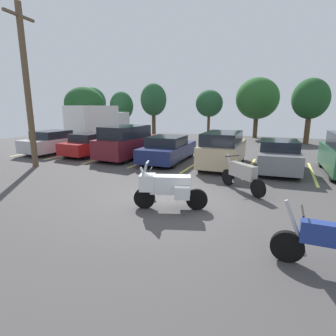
{
  "coord_description": "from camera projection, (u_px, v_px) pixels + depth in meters",
  "views": [
    {
      "loc": [
        3.15,
        -7.87,
        3.01
      ],
      "look_at": [
        -0.32,
        0.26,
        1.01
      ],
      "focal_mm": 28.84,
      "sensor_mm": 36.0,
      "label": 1
    }
  ],
  "objects": [
    {
      "name": "motorcycle_touring",
      "position": [
        167.0,
        187.0,
        8.03
      ],
      "size": [
        2.14,
        1.15,
        1.45
      ],
      "color": "black",
      "rests_on": "ground"
    },
    {
      "name": "car_maroon",
      "position": [
        128.0,
        142.0,
        16.1
      ],
      "size": [
        2.18,
        4.76,
        1.94
      ],
      "color": "maroon",
      "rests_on": "ground"
    },
    {
      "name": "tree_center_left",
      "position": [
        257.0,
        99.0,
        26.29
      ],
      "size": [
        4.11,
        4.11,
        5.83
      ],
      "color": "#4C3823",
      "rests_on": "ground"
    },
    {
      "name": "tree_far_right",
      "position": [
        122.0,
        106.0,
        28.22
      ],
      "size": [
        2.42,
        2.42,
        4.6
      ],
      "color": "#4C3823",
      "rests_on": "ground"
    },
    {
      "name": "car_tan",
      "position": [
        223.0,
        149.0,
        13.84
      ],
      "size": [
        1.92,
        4.71,
        1.8
      ],
      "color": "tan",
      "rests_on": "ground"
    },
    {
      "name": "car_navy",
      "position": [
        168.0,
        149.0,
        15.15
      ],
      "size": [
        2.14,
        4.87,
        1.45
      ],
      "color": "navy",
      "rests_on": "ground"
    },
    {
      "name": "ground",
      "position": [
        174.0,
        202.0,
        8.94
      ],
      "size": [
        44.0,
        44.0,
        0.1
      ],
      "primitive_type": "cube",
      "color": "#423F3F"
    },
    {
      "name": "car_grey",
      "position": [
        278.0,
        156.0,
        12.94
      ],
      "size": [
        2.09,
        4.37,
        1.49
      ],
      "color": "slate",
      "rests_on": "ground"
    },
    {
      "name": "tree_rear",
      "position": [
        84.0,
        104.0,
        29.32
      ],
      "size": [
        4.17,
        4.17,
        5.15
      ],
      "color": "#4C3823",
      "rests_on": "ground"
    },
    {
      "name": "parking_stripes",
      "position": [
        196.0,
        163.0,
        14.78
      ],
      "size": [
        22.8,
        5.09,
        0.01
      ],
      "color": "#EAE066",
      "rests_on": "ground"
    },
    {
      "name": "car_silver",
      "position": [
        55.0,
        142.0,
        18.12
      ],
      "size": [
        2.05,
        4.61,
        1.49
      ],
      "color": "#B7B7BC",
      "rests_on": "ground"
    },
    {
      "name": "utility_pole",
      "position": [
        27.0,
        86.0,
        13.15
      ],
      "size": [
        0.35,
        1.8,
        7.74
      ],
      "color": "brown",
      "rests_on": "ground"
    },
    {
      "name": "motorcycle_second",
      "position": [
        331.0,
        243.0,
        5.0
      ],
      "size": [
        2.14,
        0.62,
        1.28
      ],
      "color": "black",
      "rests_on": "ground"
    },
    {
      "name": "tree_far_left",
      "position": [
        311.0,
        99.0,
        21.86
      ],
      "size": [
        2.89,
        2.89,
        5.31
      ],
      "color": "#4C3823",
      "rests_on": "ground"
    },
    {
      "name": "tree_left",
      "position": [
        209.0,
        104.0,
        26.62
      ],
      "size": [
        2.65,
        2.65,
        4.68
      ],
      "color": "#4C3823",
      "rests_on": "ground"
    },
    {
      "name": "car_red",
      "position": [
        93.0,
        144.0,
        17.29
      ],
      "size": [
        2.09,
        4.58,
        1.41
      ],
      "color": "maroon",
      "rests_on": "ground"
    },
    {
      "name": "tree_center",
      "position": [
        154.0,
        100.0,
        26.67
      ],
      "size": [
        2.56,
        2.56,
        5.3
      ],
      "color": "#4C3823",
      "rests_on": "ground"
    },
    {
      "name": "motorcycle_third",
      "position": [
        242.0,
        175.0,
        9.8
      ],
      "size": [
        1.78,
        1.64,
        1.28
      ],
      "color": "black",
      "rests_on": "ground"
    },
    {
      "name": "box_truck",
      "position": [
        99.0,
        123.0,
        23.54
      ],
      "size": [
        2.55,
        6.13,
        3.14
      ],
      "color": "silver",
      "rests_on": "ground"
    },
    {
      "name": "tree_center_right",
      "position": [
        93.0,
        102.0,
        34.35
      ],
      "size": [
        3.35,
        3.35,
        5.47
      ],
      "color": "#4C3823",
      "rests_on": "ground"
    }
  ]
}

